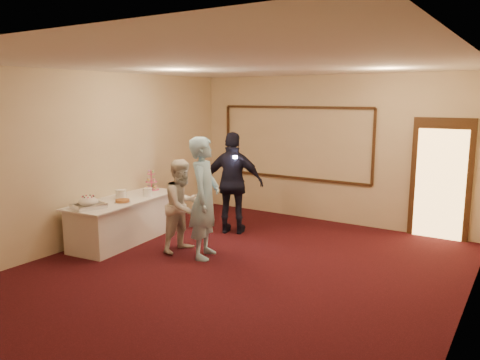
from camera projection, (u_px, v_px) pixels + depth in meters
name	position (u px, v px, depth m)	size (l,w,h in m)	color
floor	(238.00, 272.00, 6.92)	(7.00, 7.00, 0.00)	black
room_walls	(237.00, 135.00, 6.56)	(6.04, 7.04, 3.02)	beige
wall_molding	(294.00, 143.00, 9.94)	(3.45, 0.04, 1.55)	black
doorway	(441.00, 180.00, 8.46)	(1.05, 0.07, 2.20)	black
buffet_table	(125.00, 220.00, 8.40)	(1.10, 2.32, 0.77)	white
pavlova_tray	(88.00, 203.00, 7.61)	(0.48, 0.60, 0.20)	silver
cupcake_stand	(151.00, 182.00, 9.12)	(0.29, 0.29, 0.43)	#E95386
plate_stack_a	(121.00, 194.00, 8.32)	(0.20, 0.20, 0.16)	white
plate_stack_b	(148.00, 192.00, 8.55)	(0.18, 0.18, 0.15)	white
tart	(123.00, 201.00, 8.02)	(0.28, 0.28, 0.06)	white
man	(205.00, 198.00, 7.44)	(0.71, 0.47, 1.95)	#94C9EA
woman	(183.00, 206.00, 7.77)	(0.76, 0.59, 1.55)	silver
guest	(233.00, 183.00, 8.79)	(1.13, 0.47, 1.92)	black
camera_flash	(235.00, 157.00, 8.48)	(0.07, 0.04, 0.05)	white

